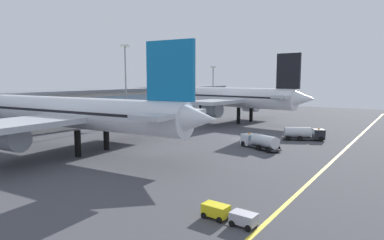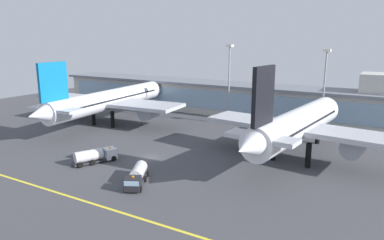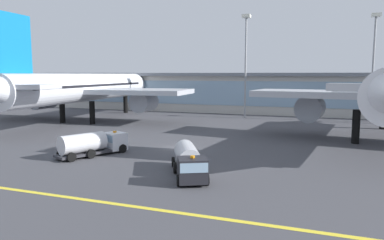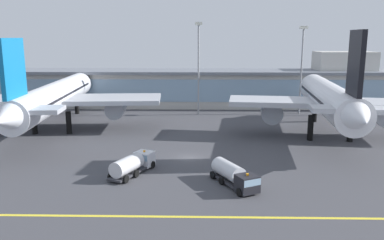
% 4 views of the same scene
% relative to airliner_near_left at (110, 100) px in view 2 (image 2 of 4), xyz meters
% --- Properties ---
extents(ground_plane, '(201.32, 201.32, 0.00)m').
position_rel_airliner_near_left_xyz_m(ground_plane, '(29.05, -19.39, -7.13)').
color(ground_plane, '#424247').
extents(taxiway_centreline_stripe, '(161.06, 0.50, 0.01)m').
position_rel_airliner_near_left_xyz_m(taxiway_centreline_stripe, '(29.05, -41.39, -7.12)').
color(taxiway_centreline_stripe, yellow).
rests_on(taxiway_centreline_stripe, ground).
extents(terminal_building, '(146.80, 14.00, 15.58)m').
position_rel_airliner_near_left_xyz_m(terminal_building, '(31.19, 31.04, -1.51)').
color(terminal_building, beige).
rests_on(terminal_building, ground).
extents(airliner_near_left, '(45.20, 57.46, 19.51)m').
position_rel_airliner_near_left_xyz_m(airliner_near_left, '(0.00, 0.00, 0.00)').
color(airliner_near_left, black).
rests_on(airliner_near_left, ground).
extents(airliner_near_right, '(39.72, 49.03, 20.72)m').
position_rel_airliner_near_left_xyz_m(airliner_near_right, '(56.23, -5.03, 0.47)').
color(airliner_near_right, black).
rests_on(airliner_near_right, ground).
extents(fuel_tanker_truck, '(6.03, 9.23, 2.90)m').
position_rel_airliner_near_left_xyz_m(fuel_tanker_truck, '(21.15, -27.16, -5.62)').
color(fuel_tanker_truck, black).
rests_on(fuel_tanker_truck, ground).
extents(baggage_tug_near, '(6.31, 9.16, 2.90)m').
position_rel_airliner_near_left_xyz_m(baggage_tug_near, '(35.56, -32.00, -5.62)').
color(baggage_tug_near, black).
rests_on(baggage_tug_near, ground).
extents(apron_light_mast_west, '(1.80, 1.80, 22.37)m').
position_rel_airliner_near_left_xyz_m(apron_light_mast_west, '(56.74, 19.79, 7.63)').
color(apron_light_mast_west, gray).
rests_on(apron_light_mast_west, ground).
extents(apron_light_mast_east, '(1.80, 1.80, 23.28)m').
position_rel_airliner_near_left_xyz_m(apron_light_mast_east, '(30.40, 17.91, 8.13)').
color(apron_light_mast_east, gray).
rests_on(apron_light_mast_east, ground).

